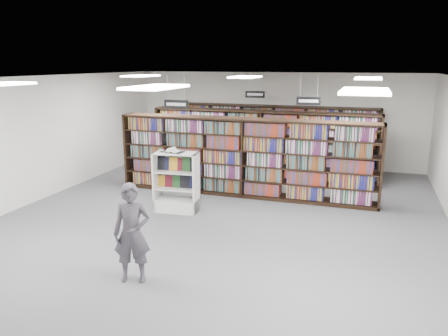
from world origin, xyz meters
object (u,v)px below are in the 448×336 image
(open_book, at_px, (172,151))
(shopper, at_px, (132,233))
(endcap_display, at_px, (177,191))
(bookshelf_row_near, at_px, (244,158))

(open_book, xyz_separation_m, shopper, (0.87, -3.42, -0.66))
(shopper, bearing_deg, endcap_display, 83.97)
(endcap_display, bearing_deg, shopper, -82.88)
(bookshelf_row_near, height_order, shopper, bookshelf_row_near)
(bookshelf_row_near, height_order, endcap_display, bookshelf_row_near)
(open_book, relative_size, shopper, 0.35)
(bookshelf_row_near, distance_m, open_book, 2.23)
(endcap_display, bearing_deg, bookshelf_row_near, 49.94)
(bookshelf_row_near, relative_size, endcap_display, 4.81)
(bookshelf_row_near, xyz_separation_m, open_book, (-1.30, -1.76, 0.44))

